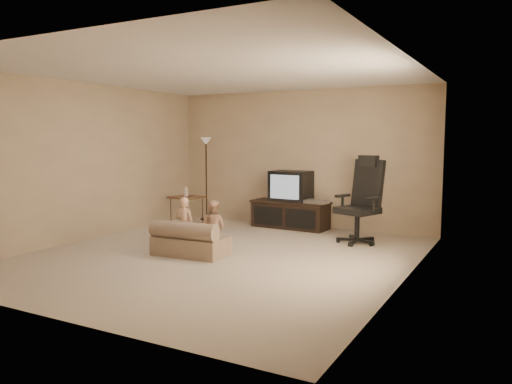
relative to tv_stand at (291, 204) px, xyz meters
The scene contains 9 objects.
floor 2.53m from the tv_stand, 88.60° to the right, with size 5.50×5.50×0.00m, color beige.
room_shell 2.72m from the tv_stand, 88.60° to the right, with size 5.50×5.50×5.50m.
tv_stand is the anchor object (origin of this frame).
office_chair 1.65m from the tv_stand, 24.50° to the right, with size 0.80×0.82×1.36m.
side_table 1.91m from the tv_stand, 154.31° to the right, with size 0.59×0.59×0.77m.
floor_lamp 2.03m from the tv_stand, behind, with size 0.26×0.26×1.65m.
child_sofa 2.70m from the tv_stand, 97.10° to the right, with size 1.04×0.63×0.49m.
toddler_left 2.61m from the tv_stand, 100.66° to the right, with size 0.29×0.21×0.80m, color #D9A887.
toddler_right 2.43m from the tv_stand, 92.12° to the right, with size 0.37×0.21×0.77m, color #D9A887.
Camera 1 is at (3.65, -5.71, 1.61)m, focal length 35.00 mm.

